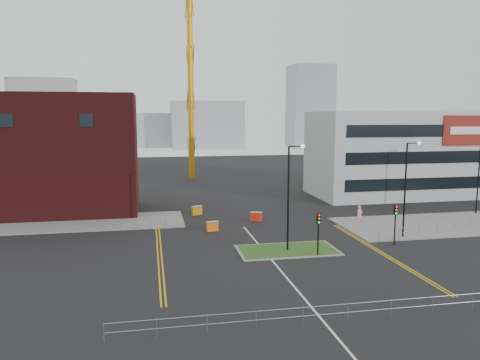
% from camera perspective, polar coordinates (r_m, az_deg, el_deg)
% --- Properties ---
extents(ground, '(200.00, 200.00, 0.00)m').
position_cam_1_polar(ground, '(33.12, 6.49, -12.65)').
color(ground, black).
rests_on(ground, ground).
extents(pavement_left, '(28.00, 8.00, 0.12)m').
position_cam_1_polar(pavement_left, '(53.85, -22.08, -5.00)').
color(pavement_left, slate).
rests_on(pavement_left, ground).
extents(pavement_right, '(24.00, 10.00, 0.12)m').
position_cam_1_polar(pavement_right, '(54.93, 24.37, -4.88)').
color(pavement_right, slate).
rests_on(pavement_right, ground).
extents(island_kerb, '(8.60, 4.60, 0.08)m').
position_cam_1_polar(island_kerb, '(40.91, 5.81, -8.51)').
color(island_kerb, slate).
rests_on(island_kerb, ground).
extents(grass_island, '(8.00, 4.00, 0.12)m').
position_cam_1_polar(grass_island, '(40.91, 5.81, -8.49)').
color(grass_island, '#1E4416').
rests_on(grass_island, ground).
extents(brick_building, '(24.20, 10.07, 14.24)m').
position_cam_1_polar(brick_building, '(59.28, -24.15, 2.68)').
color(brick_building, '#461211').
rests_on(brick_building, ground).
extents(office_block, '(25.00, 12.20, 12.00)m').
position_cam_1_polar(office_block, '(71.20, 18.96, 3.05)').
color(office_block, '#A1A3A5').
rests_on(office_block, ground).
extents(tower_crane, '(50.26, 18.73, 41.56)m').
position_cam_1_polar(tower_crane, '(88.90, -2.73, 18.97)').
color(tower_crane, orange).
rests_on(tower_crane, ground).
extents(streetlamp_island, '(1.46, 0.36, 9.18)m').
position_cam_1_polar(streetlamp_island, '(39.78, 6.22, -1.05)').
color(streetlamp_island, black).
rests_on(streetlamp_island, ground).
extents(streetlamp_right_near, '(1.46, 0.36, 9.18)m').
position_cam_1_polar(streetlamp_right_near, '(46.48, 19.75, -0.17)').
color(streetlamp_right_near, black).
rests_on(streetlamp_right_near, ground).
extents(traffic_light_island, '(0.28, 0.33, 3.65)m').
position_cam_1_polar(traffic_light_island, '(39.03, 9.54, -5.56)').
color(traffic_light_island, black).
rests_on(traffic_light_island, ground).
extents(traffic_light_right, '(0.28, 0.33, 3.65)m').
position_cam_1_polar(traffic_light_right, '(44.14, 18.43, -4.27)').
color(traffic_light_right, black).
rests_on(traffic_light_right, ground).
extents(railing_front, '(24.05, 0.05, 1.10)m').
position_cam_1_polar(railing_front, '(27.58, 10.38, -15.35)').
color(railing_front, gray).
rests_on(railing_front, ground).
extents(railing_left, '(6.05, 0.05, 1.10)m').
position_cam_1_polar(railing_left, '(48.78, -12.57, -5.09)').
color(railing_left, gray).
rests_on(railing_left, ground).
extents(railing_right, '(19.05, 5.05, 1.10)m').
position_cam_1_polar(railing_right, '(51.94, 24.65, -4.80)').
color(railing_right, gray).
rests_on(railing_right, ground).
extents(centre_line, '(0.15, 30.00, 0.01)m').
position_cam_1_polar(centre_line, '(34.91, 5.49, -11.52)').
color(centre_line, silver).
rests_on(centre_line, ground).
extents(yellow_left_a, '(0.12, 24.00, 0.01)m').
position_cam_1_polar(yellow_left_a, '(41.21, -10.01, -8.53)').
color(yellow_left_a, gold).
rests_on(yellow_left_a, ground).
extents(yellow_left_b, '(0.12, 24.00, 0.01)m').
position_cam_1_polar(yellow_left_b, '(41.21, -9.59, -8.51)').
color(yellow_left_b, gold).
rests_on(yellow_left_b, ground).
extents(yellow_right_a, '(0.12, 20.00, 0.01)m').
position_cam_1_polar(yellow_right_a, '(41.91, 16.59, -8.46)').
color(yellow_right_a, gold).
rests_on(yellow_right_a, ground).
extents(yellow_right_b, '(0.12, 20.00, 0.01)m').
position_cam_1_polar(yellow_right_b, '(42.05, 16.96, -8.42)').
color(yellow_right_b, gold).
rests_on(yellow_right_b, ground).
extents(skyline_a, '(18.00, 12.00, 22.00)m').
position_cam_1_polar(skyline_a, '(152.61, -22.71, 7.19)').
color(skyline_a, gray).
rests_on(skyline_a, ground).
extents(skyline_b, '(24.00, 12.00, 16.00)m').
position_cam_1_polar(skyline_b, '(160.74, -4.05, 6.73)').
color(skyline_b, gray).
rests_on(skyline_b, ground).
extents(skyline_c, '(14.00, 12.00, 28.00)m').
position_cam_1_polar(skyline_c, '(163.84, 8.54, 8.79)').
color(skyline_c, gray).
rests_on(skyline_c, ground).
extents(skyline_d, '(30.00, 12.00, 12.00)m').
position_cam_1_polar(skyline_d, '(169.62, -10.53, 6.01)').
color(skyline_d, gray).
rests_on(skyline_d, ground).
extents(pedestrian, '(0.84, 0.69, 2.00)m').
position_cam_1_polar(pedestrian, '(51.75, 14.37, -4.11)').
color(pedestrian, pink).
rests_on(pedestrian, ground).
extents(barrier_left, '(1.30, 0.89, 1.04)m').
position_cam_1_polar(barrier_left, '(54.82, -5.29, -3.67)').
color(barrier_left, '#C8790B').
rests_on(barrier_left, ground).
extents(barrier_mid, '(1.22, 0.56, 0.99)m').
position_cam_1_polar(barrier_mid, '(47.24, -3.39, -5.60)').
color(barrier_mid, '#FF640E').
rests_on(barrier_mid, ground).
extents(barrier_right, '(1.27, 0.81, 1.02)m').
position_cam_1_polar(barrier_right, '(51.49, 2.00, -4.43)').
color(barrier_right, '#F52D0D').
rests_on(barrier_right, ground).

